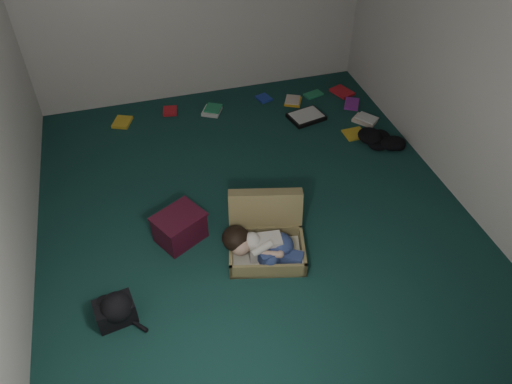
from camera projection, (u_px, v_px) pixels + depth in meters
floor at (252, 209)px, 4.85m from camera, size 4.50×4.50×0.00m
wall_front at (378, 329)px, 2.38m from camera, size 4.50×0.00×4.50m
wall_right at (469, 59)px, 4.39m from camera, size 0.00×4.50×4.50m
suitcase at (266, 235)px, 4.40m from camera, size 0.79×0.78×0.48m
person at (262, 246)px, 4.25m from camera, size 0.67×0.46×0.30m
maroon_bin at (180, 227)px, 4.47m from camera, size 0.53×0.49×0.29m
backpack at (115, 311)px, 3.86m from camera, size 0.41×0.35×0.22m
clothing_pile at (382, 138)px, 5.60m from camera, size 0.48×0.42×0.13m
paper_tray at (306, 117)px, 5.99m from camera, size 0.46×0.38×0.06m
book_scatter at (279, 109)px, 6.14m from camera, size 3.03×1.33×0.02m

